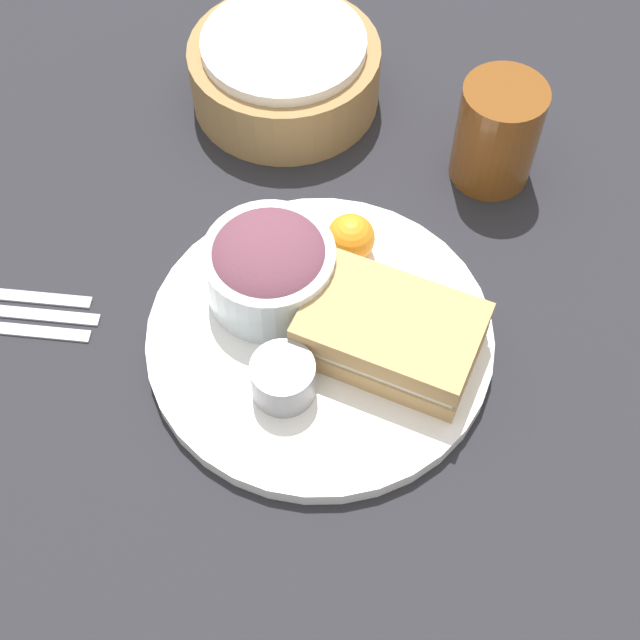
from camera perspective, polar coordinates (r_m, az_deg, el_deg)
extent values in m
plane|color=#232328|center=(0.80, 0.00, -1.42)|extent=(4.00, 4.00, 0.00)
cylinder|color=white|center=(0.79, 0.00, -1.10)|extent=(0.31, 0.31, 0.02)
cube|color=tan|center=(0.77, 4.46, -1.40)|extent=(0.17, 0.14, 0.02)
cube|color=silver|center=(0.76, 4.53, -0.83)|extent=(0.16, 0.13, 0.01)
cube|color=tan|center=(0.75, 4.61, -0.24)|extent=(0.17, 0.14, 0.02)
cylinder|color=silver|center=(0.79, -3.21, 3.11)|extent=(0.12, 0.12, 0.06)
ellipsoid|color=brown|center=(0.77, -3.29, 4.01)|extent=(0.11, 0.11, 0.04)
cylinder|color=#99999E|center=(0.74, -2.37, -3.76)|extent=(0.05, 0.05, 0.04)
sphere|color=orange|center=(0.82, 1.97, 5.27)|extent=(0.05, 0.05, 0.05)
cylinder|color=brown|center=(0.90, 11.27, 11.64)|extent=(0.08, 0.08, 0.11)
cylinder|color=#997547|center=(0.97, -2.26, 15.46)|extent=(0.20, 0.20, 0.07)
cylinder|color=white|center=(0.95, -2.34, 17.25)|extent=(0.17, 0.17, 0.01)
cube|color=#B2B2B7|center=(0.86, -19.63, -0.47)|extent=(0.16, 0.02, 0.01)
cube|color=#B2B2B7|center=(0.86, -19.29, 0.53)|extent=(0.17, 0.02, 0.01)
cube|color=#B2B2B7|center=(0.87, -18.96, 1.52)|extent=(0.15, 0.02, 0.01)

